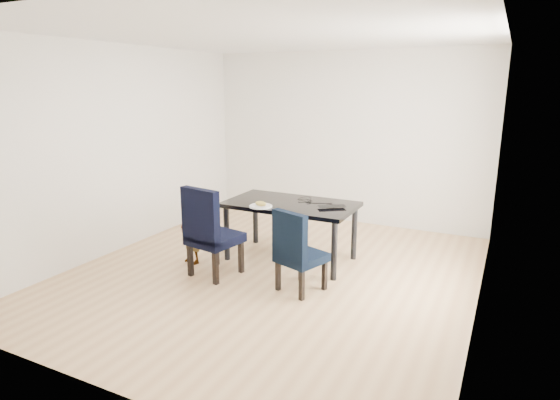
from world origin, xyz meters
The scene contains 14 objects.
floor centered at (0.00, 0.00, -0.01)m, with size 4.50×5.00×0.01m, color tan.
ceiling centered at (0.00, 0.00, 2.71)m, with size 4.50×5.00×0.01m, color white.
wall_back centered at (0.00, 2.50, 1.35)m, with size 4.50×0.01×2.70m, color white.
wall_front centered at (0.00, -2.50, 1.35)m, with size 4.50×0.01×2.70m, color white.
wall_left centered at (-2.25, 0.00, 1.35)m, with size 0.01×5.00×2.70m, color silver.
wall_right centered at (2.25, 0.00, 1.35)m, with size 0.01×5.00×2.70m, color silver.
dining_table centered at (0.00, 0.50, 0.38)m, with size 1.60×0.90×0.75m, color black.
chair_left centered at (-0.58, -0.33, 0.54)m, with size 0.51×0.54×1.07m, color black.
chair_right centered at (0.50, -0.28, 0.46)m, with size 0.44×0.46×0.92m, color black.
child centered at (-1.06, -0.15, 0.45)m, with size 0.33×0.21×0.89m, color #D14C11.
plate centered at (-0.23, 0.15, 0.76)m, with size 0.28×0.28×0.02m, color silver.
sandwich centered at (-0.23, 0.14, 0.79)m, with size 0.15×0.07×0.06m, color #A58E3B.
laptop centered at (0.52, 0.52, 0.76)m, with size 0.33×0.21×0.03m, color black.
cable_tangle centered at (0.15, 0.60, 0.75)m, with size 0.16×0.16×0.01m, color black.
Camera 1 is at (2.40, -4.61, 2.18)m, focal length 30.00 mm.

